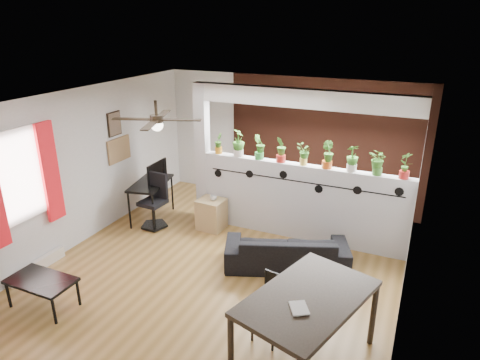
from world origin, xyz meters
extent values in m
cube|color=brown|center=(0.00, 0.00, -0.05)|extent=(6.30, 7.10, 0.10)
cube|color=#B7B7BA|center=(0.00, 3.02, 1.30)|extent=(6.30, 0.04, 2.90)
cube|color=#B7B7BA|center=(0.00, -3.02, 1.30)|extent=(6.30, 0.04, 2.90)
cube|color=#B7B7BA|center=(-2.62, 0.00, 1.30)|extent=(0.04, 7.10, 2.90)
cube|color=#B7B7BA|center=(2.62, 0.00, 1.30)|extent=(0.04, 7.10, 2.90)
cube|color=white|center=(0.00, 0.00, 2.65)|extent=(6.30, 7.10, 0.10)
cube|color=#BCBCC1|center=(0.80, 1.50, 0.68)|extent=(3.60, 0.18, 1.35)
cube|color=white|center=(0.80, 1.50, 2.45)|extent=(3.60, 0.18, 0.30)
cube|color=#BCBCC1|center=(-1.11, 1.50, 1.30)|extent=(0.22, 0.20, 2.60)
cube|color=#97422B|center=(0.80, 2.97, 1.30)|extent=(3.90, 0.05, 2.60)
cube|color=black|center=(0.80, 1.40, 1.08)|extent=(3.31, 0.01, 0.02)
cylinder|color=black|center=(-0.75, 1.40, 1.00)|extent=(0.14, 0.01, 0.14)
cylinder|color=black|center=(-0.13, 1.40, 1.08)|extent=(0.14, 0.01, 0.14)
cylinder|color=black|center=(0.49, 1.40, 1.16)|extent=(0.14, 0.01, 0.14)
cylinder|color=black|center=(1.11, 1.40, 1.00)|extent=(0.14, 0.01, 0.14)
cylinder|color=black|center=(1.73, 1.40, 1.08)|extent=(0.14, 0.01, 0.14)
cylinder|color=black|center=(2.35, 1.40, 1.16)|extent=(0.14, 0.01, 0.14)
cube|color=white|center=(-2.58, -1.20, 1.55)|extent=(0.02, 0.95, 1.25)
cube|color=white|center=(-2.57, -1.20, 1.55)|extent=(0.04, 1.05, 1.35)
cube|color=red|center=(-2.53, -0.70, 1.45)|extent=(0.06, 0.30, 1.55)
cube|color=silver|center=(-2.54, -1.20, 0.09)|extent=(0.08, 1.00, 0.18)
cube|color=olive|center=(-2.58, 0.95, 1.35)|extent=(0.03, 0.60, 0.45)
cube|color=#8C7259|center=(-2.58, 0.90, 1.85)|extent=(0.03, 0.30, 0.40)
cube|color=black|center=(-2.58, 0.90, 1.85)|extent=(0.02, 0.34, 0.44)
cylinder|color=black|center=(-0.80, -0.30, 2.50)|extent=(0.04, 0.04, 0.20)
cylinder|color=black|center=(-0.80, -0.30, 2.35)|extent=(0.18, 0.18, 0.10)
sphere|color=white|center=(-0.80, -0.30, 2.26)|extent=(0.17, 0.17, 0.17)
cube|color=black|center=(-0.48, -0.18, 2.34)|extent=(0.55, 0.29, 0.01)
cube|color=black|center=(-0.92, 0.02, 2.34)|extent=(0.29, 0.55, 0.01)
cube|color=black|center=(-1.12, -0.42, 2.34)|extent=(0.55, 0.29, 0.01)
cube|color=black|center=(-0.68, -0.62, 2.34)|extent=(0.29, 0.55, 0.01)
cylinder|color=orange|center=(-0.78, 1.50, 1.41)|extent=(0.13, 0.13, 0.12)
imported|color=#245618|center=(-0.78, 1.50, 1.59)|extent=(0.18, 0.21, 0.27)
cylinder|color=silver|center=(-0.39, 1.50, 1.41)|extent=(0.18, 0.18, 0.12)
imported|color=#245618|center=(-0.39, 1.50, 1.64)|extent=(0.30, 0.32, 0.38)
cylinder|color=green|center=(0.01, 1.50, 1.41)|extent=(0.16, 0.16, 0.12)
imported|color=#245618|center=(0.01, 1.50, 1.62)|extent=(0.28, 0.28, 0.33)
cylinder|color=red|center=(0.41, 1.50, 1.41)|extent=(0.16, 0.16, 0.12)
imported|color=#245618|center=(0.41, 1.50, 1.62)|extent=(0.24, 0.27, 0.34)
cylinder|color=#E7C551|center=(0.80, 1.50, 1.41)|extent=(0.12, 0.12, 0.12)
imported|color=#245618|center=(0.80, 1.50, 1.58)|extent=(0.22, 0.22, 0.26)
cylinder|color=#D15418|center=(1.20, 1.50, 1.41)|extent=(0.16, 0.16, 0.12)
imported|color=#245618|center=(1.20, 1.50, 1.62)|extent=(0.30, 0.28, 0.35)
cylinder|color=white|center=(1.59, 1.50, 1.41)|extent=(0.16, 0.16, 0.12)
imported|color=#245618|center=(1.59, 1.50, 1.62)|extent=(0.29, 0.28, 0.34)
cylinder|color=#417F2E|center=(1.99, 1.50, 1.41)|extent=(0.15, 0.15, 0.12)
imported|color=#245618|center=(1.99, 1.50, 1.61)|extent=(0.27, 0.25, 0.32)
cylinder|color=#AE201B|center=(2.38, 1.50, 1.41)|extent=(0.15, 0.15, 0.12)
imported|color=#245618|center=(2.38, 1.50, 1.61)|extent=(0.28, 0.27, 0.32)
imported|color=black|center=(0.88, 0.51, 0.26)|extent=(1.93, 1.31, 0.53)
cube|color=#A28455|center=(-0.78, 1.16, 0.28)|extent=(0.49, 0.44, 0.57)
imported|color=gray|center=(-0.73, 1.16, 0.62)|extent=(0.15, 0.15, 0.10)
cube|color=black|center=(-2.01, 1.06, 0.73)|extent=(0.75, 1.13, 0.04)
cylinder|color=black|center=(-2.13, 0.54, 0.36)|extent=(0.04, 0.04, 0.71)
cylinder|color=black|center=(-1.68, 0.64, 0.36)|extent=(0.04, 0.04, 0.71)
cylinder|color=black|center=(-2.34, 1.48, 0.36)|extent=(0.04, 0.04, 0.71)
cylinder|color=black|center=(-1.88, 1.58, 0.36)|extent=(0.04, 0.04, 0.71)
imported|color=black|center=(-2.01, 1.21, 0.85)|extent=(0.35, 0.07, 0.20)
cylinder|color=black|center=(-1.77, 0.76, 0.04)|extent=(0.52, 0.52, 0.04)
cylinder|color=black|center=(-1.77, 0.76, 0.26)|extent=(0.06, 0.06, 0.44)
cube|color=black|center=(-1.77, 0.76, 0.50)|extent=(0.45, 0.45, 0.07)
cube|color=black|center=(-1.75, 0.95, 0.78)|extent=(0.40, 0.09, 0.48)
cube|color=black|center=(1.70, -1.30, 0.83)|extent=(1.38, 1.79, 0.06)
cylinder|color=black|center=(1.06, -1.89, 0.40)|extent=(0.07, 0.07, 0.81)
cylinder|color=black|center=(1.50, -0.46, 0.40)|extent=(0.07, 0.07, 0.81)
cylinder|color=black|center=(2.34, -0.72, 0.40)|extent=(0.07, 0.07, 0.81)
imported|color=gray|center=(1.60, -1.60, 0.87)|extent=(0.27, 0.29, 0.02)
cube|color=black|center=(1.21, -1.15, 0.40)|extent=(0.40, 0.40, 0.03)
cube|color=black|center=(1.24, -1.00, 0.62)|extent=(0.32, 0.09, 0.43)
cube|color=black|center=(1.04, -1.26, 0.20)|extent=(0.03, 0.03, 0.40)
cube|color=black|center=(1.32, -1.32, 0.20)|extent=(0.03, 0.03, 0.40)
cube|color=black|center=(1.10, -0.98, 0.41)|extent=(0.03, 0.03, 0.82)
cube|color=black|center=(1.38, -1.04, 0.41)|extent=(0.03, 0.03, 0.82)
cube|color=black|center=(-1.76, -1.79, 0.40)|extent=(0.90, 0.50, 0.04)
cylinder|color=black|center=(-2.17, -2.00, 0.19)|extent=(0.04, 0.04, 0.38)
cylinder|color=black|center=(-1.35, -2.00, 0.19)|extent=(0.04, 0.04, 0.38)
cylinder|color=black|center=(-2.17, -1.58, 0.19)|extent=(0.04, 0.04, 0.38)
cylinder|color=black|center=(-1.35, -1.58, 0.19)|extent=(0.04, 0.04, 0.38)
camera|label=1|loc=(2.60, -5.09, 3.63)|focal=32.00mm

